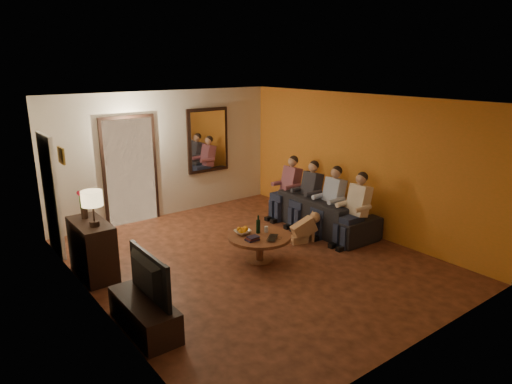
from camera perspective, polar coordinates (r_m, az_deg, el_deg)
floor at (r=7.60m, az=-0.44°, el=-8.51°), size 5.00×6.00×0.01m
ceiling at (r=6.94m, az=-0.48°, el=11.43°), size 5.00×6.00×0.01m
back_wall at (r=9.67m, az=-11.21°, el=4.63°), size 5.00×0.02×2.60m
front_wall at (r=5.20m, az=19.89°, el=-5.86°), size 5.00×0.02×2.60m
left_wall at (r=6.07m, az=-19.74°, el=-2.75°), size 0.02×6.00×2.60m
right_wall at (r=8.84m, az=12.65°, el=3.51°), size 0.02×6.00×2.60m
orange_accent at (r=8.84m, az=12.60°, el=3.50°), size 0.01×6.00×2.60m
kitchen_doorway at (r=9.39m, az=-15.45°, el=2.46°), size 1.00×0.06×2.10m
door_trim at (r=9.38m, az=-15.42°, el=2.45°), size 1.12×0.04×2.22m
fridge_glimpse at (r=9.52m, az=-14.00°, el=1.81°), size 0.45×0.03×1.70m
mirror_frame at (r=10.07m, az=-6.04°, el=6.45°), size 1.00×0.05×1.40m
mirror_glass at (r=10.04m, az=-5.95°, el=6.43°), size 0.86×0.02×1.26m
white_door at (r=8.29m, az=-24.26°, el=-0.35°), size 0.06×0.85×2.04m
framed_art at (r=7.16m, az=-23.18°, el=4.22°), size 0.03×0.28×0.24m
art_canvas at (r=7.16m, az=-23.06°, el=4.24°), size 0.01×0.22×0.18m
dresser at (r=7.34m, az=-19.74°, el=-6.73°), size 0.45×0.97×0.86m
table_lamp at (r=6.91m, az=-19.72°, el=-1.94°), size 0.30×0.30×0.54m
flower_vase at (r=7.33m, az=-20.75°, el=-1.46°), size 0.14×0.14×0.44m
tv_stand at (r=5.88m, az=-13.78°, el=-14.64°), size 0.45×1.18×0.39m
tv at (r=5.66m, az=-14.11°, el=-10.36°), size 1.01×0.13×0.58m
sofa at (r=8.98m, az=8.34°, el=-2.51°), size 2.29×0.97×0.66m
person_a at (r=8.26m, az=12.37°, el=-2.41°), size 0.60×0.40×1.20m
person_b at (r=8.63m, az=9.36°, el=-1.43°), size 0.60×0.40×1.20m
person_c at (r=9.04m, az=6.61°, el=-0.53°), size 0.60×0.40×1.20m
person_d at (r=9.46m, az=4.11°, el=0.28°), size 0.60×0.40×1.20m
dog at (r=8.27m, az=6.00°, el=-4.43°), size 0.60×0.37×0.56m
coffee_table at (r=7.48m, az=0.44°, el=-7.05°), size 1.09×1.09×0.45m
bowl at (r=7.45m, az=-1.70°, el=-5.03°), size 0.26×0.26×0.06m
oranges at (r=7.42m, az=-1.70°, el=-4.54°), size 0.20×0.20×0.08m
wine_bottle at (r=7.44m, az=0.28°, el=-4.02°), size 0.07×0.07×0.31m
wine_glass at (r=7.52m, az=1.30°, el=-4.67°), size 0.06×0.06×0.10m
book_stack at (r=7.18m, az=-0.46°, el=-5.80°), size 0.20×0.15×0.07m
laptop at (r=7.24m, az=2.43°, el=-5.81°), size 0.39×0.37×0.03m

